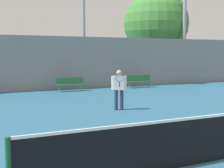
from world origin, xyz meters
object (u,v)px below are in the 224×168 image
object	(u,v)px
tennis_player	(119,87)
bench_adjacent_court	(70,83)
bench_by_gate	(139,80)
tree_green_tall	(156,23)
light_pole_far_right	(185,10)

from	to	relation	value
tennis_player	bench_adjacent_court	bearing A→B (deg)	111.60
tennis_player	bench_by_gate	world-z (taller)	tennis_player
tree_green_tall	light_pole_far_right	bearing A→B (deg)	-74.28
bench_by_gate	tree_green_tall	world-z (taller)	tree_green_tall
tennis_player	tree_green_tall	bearing A→B (deg)	74.26
light_pole_far_right	bench_by_gate	bearing A→B (deg)	-160.56
bench_adjacent_court	light_pole_far_right	distance (m)	11.42
bench_by_gate	tennis_player	bearing A→B (deg)	-125.39
bench_by_gate	light_pole_far_right	world-z (taller)	light_pole_far_right
bench_adjacent_court	tree_green_tall	world-z (taller)	tree_green_tall
light_pole_far_right	tree_green_tall	xyz separation A→B (m)	(-0.80, 2.83, -0.84)
bench_adjacent_court	light_pole_far_right	xyz separation A→B (m)	(9.99, 1.82, 5.22)
tennis_player	bench_by_gate	bearing A→B (deg)	77.57
light_pole_far_right	tree_green_tall	bearing A→B (deg)	105.72
tennis_player	light_pole_far_right	bearing A→B (deg)	64.03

